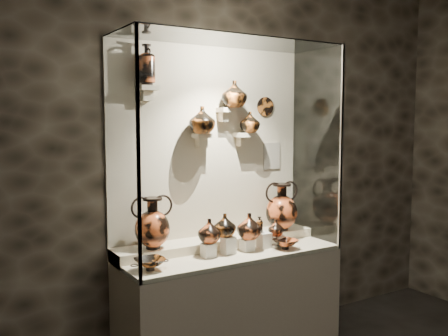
% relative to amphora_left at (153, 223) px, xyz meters
% --- Properties ---
extents(wall_back, '(5.00, 0.02, 3.20)m').
position_rel_amphora_left_xyz_m(wall_back, '(0.57, 0.18, 0.51)').
color(wall_back, black).
rests_on(wall_back, ground).
extents(plinth, '(1.70, 0.60, 0.80)m').
position_rel_amphora_left_xyz_m(plinth, '(0.57, -0.14, -0.69)').
color(plinth, beige).
rests_on(plinth, floor).
extents(front_tier, '(1.68, 0.58, 0.03)m').
position_rel_amphora_left_xyz_m(front_tier, '(0.57, -0.14, -0.27)').
color(front_tier, beige).
rests_on(front_tier, plinth).
extents(rear_tier, '(1.70, 0.25, 0.10)m').
position_rel_amphora_left_xyz_m(rear_tier, '(0.57, 0.04, -0.24)').
color(rear_tier, beige).
rests_on(rear_tier, plinth).
extents(back_panel, '(1.70, 0.03, 1.60)m').
position_rel_amphora_left_xyz_m(back_panel, '(0.57, 0.18, 0.51)').
color(back_panel, beige).
rests_on(back_panel, plinth).
extents(glass_front, '(1.70, 0.01, 1.60)m').
position_rel_amphora_left_xyz_m(glass_front, '(0.57, -0.44, 0.51)').
color(glass_front, white).
rests_on(glass_front, plinth).
extents(glass_left, '(0.01, 0.60, 1.60)m').
position_rel_amphora_left_xyz_m(glass_left, '(-0.28, -0.14, 0.51)').
color(glass_left, white).
rests_on(glass_left, plinth).
extents(glass_right, '(0.01, 0.60, 1.60)m').
position_rel_amphora_left_xyz_m(glass_right, '(1.42, -0.14, 0.51)').
color(glass_right, white).
rests_on(glass_right, plinth).
extents(glass_top, '(1.70, 0.60, 0.01)m').
position_rel_amphora_left_xyz_m(glass_top, '(0.57, -0.14, 1.31)').
color(glass_top, white).
rests_on(glass_top, back_panel).
extents(frame_post_left, '(0.02, 0.02, 1.60)m').
position_rel_amphora_left_xyz_m(frame_post_left, '(-0.27, -0.43, 0.51)').
color(frame_post_left, gray).
rests_on(frame_post_left, plinth).
extents(frame_post_right, '(0.02, 0.02, 1.60)m').
position_rel_amphora_left_xyz_m(frame_post_right, '(1.41, -0.43, 0.51)').
color(frame_post_right, gray).
rests_on(frame_post_right, plinth).
extents(pedestal_a, '(0.09, 0.09, 0.10)m').
position_rel_amphora_left_xyz_m(pedestal_a, '(0.35, -0.19, -0.21)').
color(pedestal_a, silver).
rests_on(pedestal_a, front_tier).
extents(pedestal_b, '(0.09, 0.09, 0.13)m').
position_rel_amphora_left_xyz_m(pedestal_b, '(0.52, -0.19, -0.19)').
color(pedestal_b, silver).
rests_on(pedestal_b, front_tier).
extents(pedestal_c, '(0.09, 0.09, 0.09)m').
position_rel_amphora_left_xyz_m(pedestal_c, '(0.69, -0.19, -0.21)').
color(pedestal_c, silver).
rests_on(pedestal_c, front_tier).
extents(pedestal_d, '(0.09, 0.09, 0.12)m').
position_rel_amphora_left_xyz_m(pedestal_d, '(0.85, -0.19, -0.20)').
color(pedestal_d, silver).
rests_on(pedestal_d, front_tier).
extents(pedestal_e, '(0.09, 0.09, 0.08)m').
position_rel_amphora_left_xyz_m(pedestal_e, '(0.99, -0.19, -0.22)').
color(pedestal_e, silver).
rests_on(pedestal_e, front_tier).
extents(bracket_ul, '(0.14, 0.12, 0.04)m').
position_rel_amphora_left_xyz_m(bracket_ul, '(0.02, 0.10, 0.96)').
color(bracket_ul, beige).
rests_on(bracket_ul, back_panel).
extents(bracket_ca, '(0.14, 0.12, 0.04)m').
position_rel_amphora_left_xyz_m(bracket_ca, '(0.47, 0.10, 0.61)').
color(bracket_ca, beige).
rests_on(bracket_ca, back_panel).
extents(bracket_cb, '(0.10, 0.12, 0.04)m').
position_rel_amphora_left_xyz_m(bracket_cb, '(0.67, 0.10, 0.81)').
color(bracket_cb, beige).
rests_on(bracket_cb, back_panel).
extents(bracket_cc, '(0.14, 0.12, 0.04)m').
position_rel_amphora_left_xyz_m(bracket_cc, '(0.85, 0.10, 0.61)').
color(bracket_cc, beige).
rests_on(bracket_cc, back_panel).
extents(amphora_left, '(0.30, 0.30, 0.37)m').
position_rel_amphora_left_xyz_m(amphora_left, '(0.00, 0.00, 0.00)').
color(amphora_left, '#C85426').
rests_on(amphora_left, rear_tier).
extents(amphora_right, '(0.36, 0.36, 0.40)m').
position_rel_amphora_left_xyz_m(amphora_right, '(1.16, -0.01, 0.01)').
color(amphora_right, '#C85426').
rests_on(amphora_right, rear_tier).
extents(jug_a, '(0.20, 0.20, 0.18)m').
position_rel_amphora_left_xyz_m(jug_a, '(0.37, -0.17, -0.07)').
color(jug_a, '#C85426').
rests_on(jug_a, pedestal_a).
extents(jug_b, '(0.21, 0.21, 0.17)m').
position_rel_amphora_left_xyz_m(jug_b, '(0.50, -0.17, -0.04)').
color(jug_b, '#AC581E').
rests_on(jug_b, pedestal_b).
extents(jug_c, '(0.20, 0.20, 0.20)m').
position_rel_amphora_left_xyz_m(jug_c, '(0.71, -0.19, -0.07)').
color(jug_c, '#C85426').
rests_on(jug_c, pedestal_c).
extents(jug_e, '(0.16, 0.16, 0.13)m').
position_rel_amphora_left_xyz_m(jug_e, '(0.96, -0.19, -0.11)').
color(jug_e, '#C85426').
rests_on(jug_e, pedestal_e).
extents(lekythos_small, '(0.07, 0.07, 0.14)m').
position_rel_amphora_left_xyz_m(lekythos_small, '(0.81, -0.17, -0.06)').
color(lekythos_small, '#AC581E').
rests_on(lekythos_small, pedestal_d).
extents(kylix_left, '(0.30, 0.27, 0.10)m').
position_rel_amphora_left_xyz_m(kylix_left, '(-0.13, -0.27, -0.21)').
color(kylix_left, '#AC581E').
rests_on(kylix_left, front_tier).
extents(kylix_right, '(0.25, 0.21, 0.09)m').
position_rel_amphora_left_xyz_m(kylix_right, '(0.96, -0.31, -0.21)').
color(kylix_right, '#C85426').
rests_on(kylix_right, front_tier).
extents(lekythos_tall, '(0.17, 0.17, 0.33)m').
position_rel_amphora_left_xyz_m(lekythos_tall, '(0.01, 0.08, 1.14)').
color(lekythos_tall, '#C85426').
rests_on(lekythos_tall, bracket_ul).
extents(ovoid_vase_a, '(0.24, 0.24, 0.21)m').
position_rel_amphora_left_xyz_m(ovoid_vase_a, '(0.44, 0.05, 0.73)').
color(ovoid_vase_a, '#AC581E').
rests_on(ovoid_vase_a, bracket_ca).
extents(ovoid_vase_b, '(0.20, 0.20, 0.21)m').
position_rel_amphora_left_xyz_m(ovoid_vase_b, '(0.73, 0.05, 0.94)').
color(ovoid_vase_b, '#AC581E').
rests_on(ovoid_vase_b, bracket_cb).
extents(ovoid_vase_c, '(0.19, 0.19, 0.17)m').
position_rel_amphora_left_xyz_m(ovoid_vase_c, '(0.89, 0.07, 0.72)').
color(ovoid_vase_c, '#AC581E').
rests_on(ovoid_vase_c, bracket_cc).
extents(wall_plate, '(0.16, 0.02, 0.16)m').
position_rel_amphora_left_xyz_m(wall_plate, '(1.10, 0.15, 0.85)').
color(wall_plate, '#A1561F').
rests_on(wall_plate, back_panel).
extents(info_placard, '(0.17, 0.01, 0.23)m').
position_rel_amphora_left_xyz_m(info_placard, '(1.17, 0.15, 0.43)').
color(info_placard, beige).
rests_on(info_placard, back_panel).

